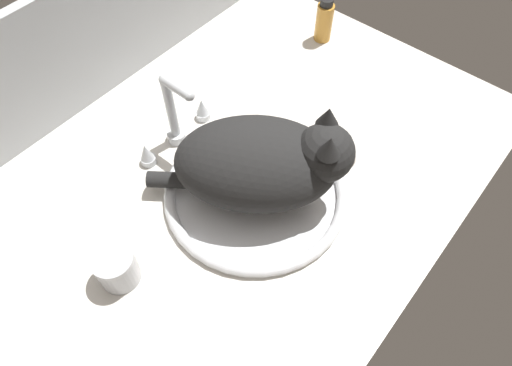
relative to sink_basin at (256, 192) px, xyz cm
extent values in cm
cube|color=silver|center=(0.93, 5.26, -2.47)|extent=(117.89, 79.30, 3.00)
cube|color=#B2B7BC|center=(0.93, 46.11, 11.48)|extent=(117.89, 2.40, 30.91)
torus|color=white|center=(0.00, 0.00, 0.15)|extent=(36.27, 36.27, 2.24)
cylinder|color=white|center=(0.00, 0.00, -0.67)|extent=(32.91, 32.91, 0.60)
cylinder|color=silver|center=(0.00, 22.26, 0.10)|extent=(4.00, 4.00, 2.14)
cylinder|color=silver|center=(0.00, 22.26, 8.69)|extent=(2.00, 2.00, 15.06)
sphere|color=silver|center=(0.00, 22.26, 16.22)|extent=(2.20, 2.20, 2.20)
cylinder|color=silver|center=(0.00, 19.02, 16.22)|extent=(2.00, 6.48, 2.00)
sphere|color=silver|center=(0.00, 15.77, 16.22)|extent=(2.10, 2.10, 2.10)
cylinder|color=silver|center=(-8.21, 22.26, -0.17)|extent=(3.20, 3.20, 1.60)
cone|color=silver|center=(-8.21, 22.26, 2.59)|extent=(2.88, 2.88, 3.92)
cylinder|color=silver|center=(8.21, 22.26, -0.17)|extent=(3.20, 3.20, 1.60)
cone|color=silver|center=(8.21, 22.26, 2.59)|extent=(2.88, 2.88, 3.92)
ellipsoid|color=black|center=(0.00, 0.00, 9.21)|extent=(33.17, 35.28, 15.88)
sphere|color=black|center=(7.22, -9.53, 13.13)|extent=(10.60, 10.60, 10.60)
cone|color=black|center=(9.75, -7.61, 18.83)|extent=(4.03, 4.03, 3.98)
cone|color=black|center=(4.68, -11.45, 18.83)|extent=(4.03, 4.03, 3.98)
ellipsoid|color=silver|center=(9.62, -12.70, 12.07)|extent=(5.47, 5.22, 3.39)
ellipsoid|color=silver|center=(6.31, -8.34, 8.41)|extent=(13.37, 12.97, 8.73)
cylinder|color=black|center=(-9.50, 12.55, 2.87)|extent=(8.93, 10.36, 3.20)
cylinder|color=gold|center=(47.79, 17.90, 3.84)|extent=(4.24, 4.24, 9.62)
cylinder|color=black|center=(47.79, 17.90, 9.55)|extent=(3.18, 3.18, 1.80)
cylinder|color=#B2B5BA|center=(-28.70, 7.17, 2.23)|extent=(7.17, 7.17, 6.41)
cylinder|color=silver|center=(-28.70, 7.17, 5.94)|extent=(7.31, 7.31, 1.00)
camera|label=1|loc=(-38.69, -32.42, 76.29)|focal=32.53mm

